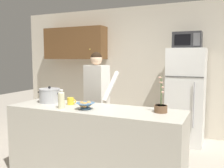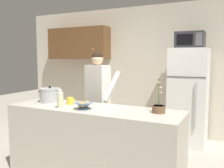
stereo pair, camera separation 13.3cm
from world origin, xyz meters
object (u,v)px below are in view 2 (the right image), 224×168
at_px(bottle_near_edge, 60,99).
at_px(potted_orchid, 159,107).
at_px(microwave, 190,40).
at_px(refrigerator, 188,97).
at_px(bread_bowl, 84,105).
at_px(coffee_mug, 70,101).
at_px(cooking_pot, 50,95).
at_px(person_near_pot, 98,90).

xyz_separation_m(bottle_near_edge, potted_orchid, (1.19, 0.27, -0.05)).
bearing_deg(microwave, bottle_near_edge, -121.78).
height_order(refrigerator, bread_bowl, refrigerator).
distance_m(coffee_mug, bottle_near_edge, 0.26).
bearing_deg(bread_bowl, bottle_near_edge, -168.43).
bearing_deg(bottle_near_edge, cooking_pot, 145.75).
bearing_deg(bread_bowl, cooking_pot, 163.81).
xyz_separation_m(microwave, bread_bowl, (-0.93, -1.94, -0.88)).
xyz_separation_m(person_near_pot, coffee_mug, (0.00, -0.77, -0.06)).
xyz_separation_m(microwave, potted_orchid, (-0.05, -1.74, -0.87)).
bearing_deg(potted_orchid, coffee_mug, -178.92).
relative_size(cooking_pot, bread_bowl, 1.74).
bearing_deg(refrigerator, bread_bowl, -115.43).
distance_m(bread_bowl, potted_orchid, 0.91).
relative_size(microwave, coffee_mug, 3.66).
bearing_deg(cooking_pot, bread_bowl, -16.19).
relative_size(cooking_pot, potted_orchid, 0.96).
distance_m(microwave, coffee_mug, 2.34).
height_order(bread_bowl, potted_orchid, potted_orchid).
xyz_separation_m(refrigerator, person_near_pot, (-1.27, -1.02, 0.17)).
relative_size(cooking_pot, coffee_mug, 3.10).
distance_m(coffee_mug, bread_bowl, 0.38).
relative_size(person_near_pot, bread_bowl, 7.03).
bearing_deg(person_near_pot, bottle_near_edge, -88.30).
relative_size(refrigerator, cooking_pot, 4.22).
bearing_deg(bottle_near_edge, microwave, 58.22).
xyz_separation_m(microwave, person_near_pot, (-1.27, -0.99, -0.83)).
bearing_deg(refrigerator, coffee_mug, -125.51).
relative_size(person_near_pot, bottle_near_edge, 6.95).
bearing_deg(potted_orchid, refrigerator, 88.32).
xyz_separation_m(person_near_pot, bottle_near_edge, (0.03, -1.01, 0.01)).
bearing_deg(coffee_mug, microwave, 54.15).
distance_m(cooking_pot, potted_orchid, 1.58).
bearing_deg(coffee_mug, person_near_pot, 90.21).
bearing_deg(person_near_pot, microwave, 37.95).
distance_m(person_near_pot, potted_orchid, 1.43).
relative_size(microwave, cooking_pot, 1.18).
distance_m(refrigerator, bread_bowl, 2.18).
bearing_deg(microwave, bread_bowl, -115.68).
relative_size(microwave, potted_orchid, 1.13).
xyz_separation_m(microwave, coffee_mug, (-1.27, -1.76, -0.89)).
height_order(cooking_pot, bread_bowl, cooking_pot).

